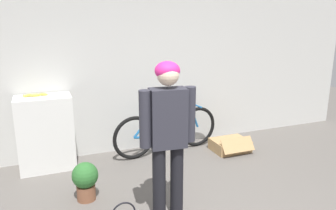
% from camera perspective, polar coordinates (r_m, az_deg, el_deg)
% --- Properties ---
extents(wall_back, '(8.00, 0.07, 2.60)m').
position_cam_1_polar(wall_back, '(4.91, -6.41, 6.85)').
color(wall_back, silver).
rests_on(wall_back, ground_plane).
extents(side_shelf, '(0.70, 0.45, 0.99)m').
position_cam_1_polar(side_shelf, '(4.65, -20.51, -4.58)').
color(side_shelf, white).
rests_on(side_shelf, ground_plane).
extents(person, '(0.57, 0.24, 1.59)m').
position_cam_1_polar(person, '(3.12, -0.01, -4.04)').
color(person, black).
rests_on(person, ground_plane).
extents(bicycle, '(1.72, 0.46, 0.71)m').
position_cam_1_polar(bicycle, '(4.93, -0.12, -4.49)').
color(bicycle, black).
rests_on(bicycle, ground_plane).
extents(banana, '(0.32, 0.09, 0.04)m').
position_cam_1_polar(banana, '(4.56, -22.14, 1.64)').
color(banana, '#EAD64C').
rests_on(banana, side_shelf).
extents(cardboard_box, '(0.54, 0.49, 0.25)m').
position_cam_1_polar(cardboard_box, '(5.16, 10.77, -6.87)').
color(cardboard_box, tan).
rests_on(cardboard_box, ground_plane).
extents(potted_plant, '(0.29, 0.29, 0.44)m').
position_cam_1_polar(potted_plant, '(3.81, -14.20, -12.43)').
color(potted_plant, brown).
rests_on(potted_plant, ground_plane).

